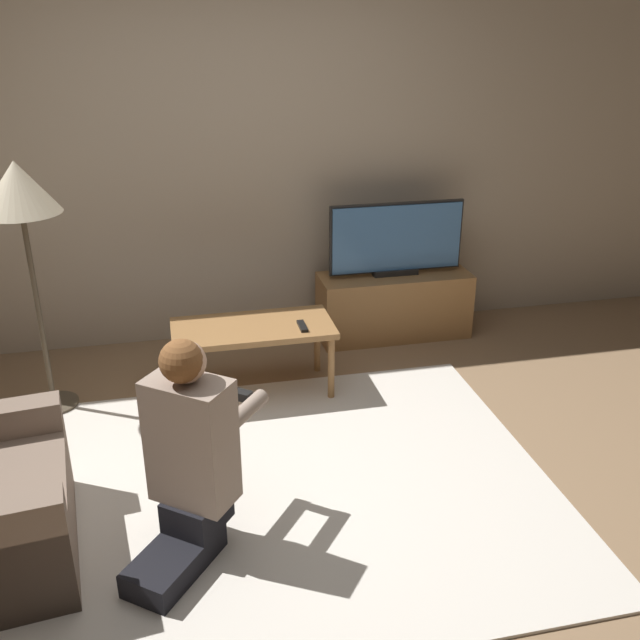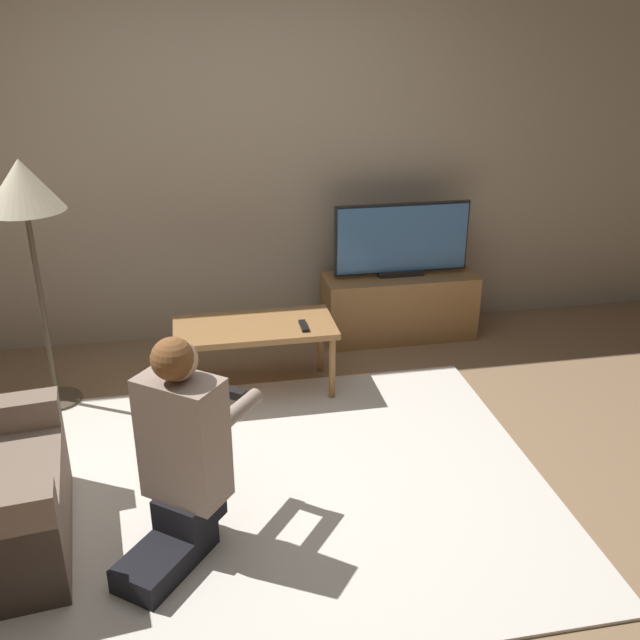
{
  "view_description": "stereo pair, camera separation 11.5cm",
  "coord_description": "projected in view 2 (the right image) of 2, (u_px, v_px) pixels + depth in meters",
  "views": [
    {
      "loc": [
        -0.45,
        -2.82,
        2.14
      ],
      "look_at": [
        0.33,
        0.66,
        0.6
      ],
      "focal_mm": 40.0,
      "sensor_mm": 36.0,
      "label": 1
    },
    {
      "loc": [
        -0.34,
        -2.84,
        2.14
      ],
      "look_at": [
        0.33,
        0.66,
        0.6
      ],
      "focal_mm": 40.0,
      "sensor_mm": 36.0,
      "label": 2
    }
  ],
  "objects": [
    {
      "name": "ground_plane",
      "position": [
        279.0,
        489.0,
        3.47
      ],
      "size": [
        10.0,
        10.0,
        0.0
      ],
      "primitive_type": "plane",
      "color": "#896B4C"
    },
    {
      "name": "wall_back",
      "position": [
        235.0,
        150.0,
        4.69
      ],
      "size": [
        10.0,
        0.06,
        2.6
      ],
      "color": "tan",
      "rests_on": "ground_plane"
    },
    {
      "name": "tv_stand",
      "position": [
        399.0,
        306.0,
        5.03
      ],
      "size": [
        1.06,
        0.37,
        0.46
      ],
      "color": "olive",
      "rests_on": "ground_plane"
    },
    {
      "name": "coffee_table",
      "position": [
        254.0,
        332.0,
        4.22
      ],
      "size": [
        0.95,
        0.46,
        0.44
      ],
      "color": "olive",
      "rests_on": "ground_plane"
    },
    {
      "name": "person_kneeling",
      "position": [
        182.0,
        452.0,
        2.91
      ],
      "size": [
        0.69,
        0.78,
        0.98
      ],
      "rotation": [
        0.0,
        0.0,
        2.48
      ],
      "color": "black",
      "rests_on": "rug"
    },
    {
      "name": "remote",
      "position": [
        304.0,
        326.0,
        4.16
      ],
      "size": [
        0.04,
        0.15,
        0.02
      ],
      "color": "black",
      "rests_on": "coffee_table"
    },
    {
      "name": "rug",
      "position": [
        279.0,
        488.0,
        3.47
      ],
      "size": [
        2.6,
        2.14,
        0.02
      ],
      "color": "silver",
      "rests_on": "ground_plane"
    },
    {
      "name": "tv",
      "position": [
        402.0,
        239.0,
        4.83
      ],
      "size": [
        0.94,
        0.08,
        0.51
      ],
      "color": "black",
      "rests_on": "tv_stand"
    },
    {
      "name": "floor_lamp",
      "position": [
        24.0,
        199.0,
        3.75
      ],
      "size": [
        0.42,
        0.42,
        1.44
      ],
      "color": "#4C4233",
      "rests_on": "ground_plane"
    }
  ]
}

